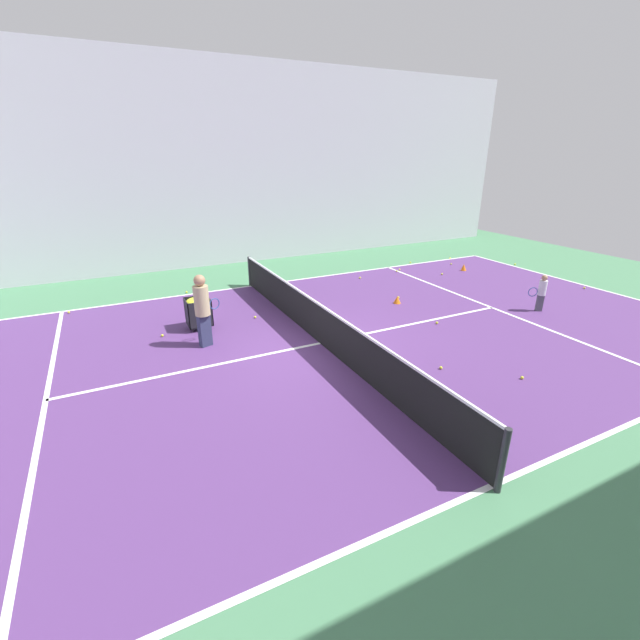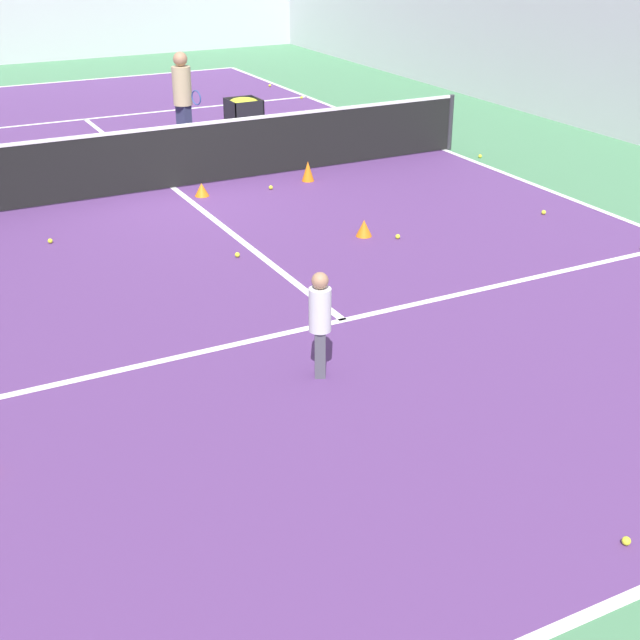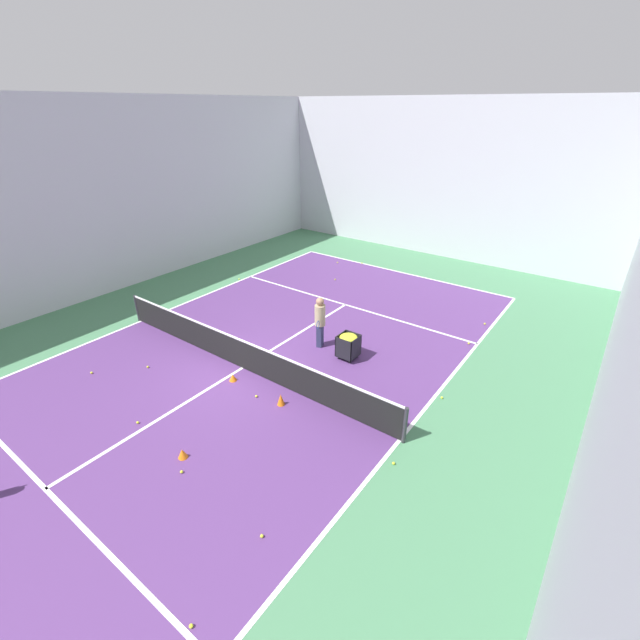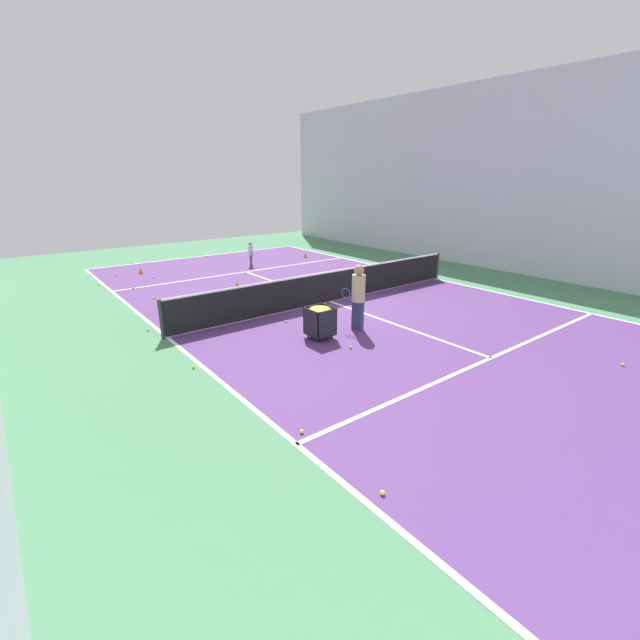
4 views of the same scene
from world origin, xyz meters
name	(u,v)px [view 4 (image 4 of 4)]	position (x,y,z in m)	size (l,w,h in m)	color
ground_plane	(331,302)	(0.00, 0.00, 0.00)	(32.63, 32.63, 0.00)	#477F56
court_playing_area	(331,302)	(0.00, 0.00, 0.00)	(10.95, 21.42, 0.00)	#563370
line_baseline_near	(202,256)	(0.00, -10.71, 0.01)	(10.95, 0.10, 0.00)	white
line_sideline_left	(435,279)	(-5.47, 0.00, 0.01)	(0.10, 21.42, 0.00)	white
line_sideline_right	(167,338)	(5.47, 0.00, 0.01)	(0.10, 21.42, 0.00)	white
line_service_near	(246,272)	(0.00, -5.89, 0.01)	(10.95, 0.10, 0.00)	white
line_service_far	(491,358)	(0.00, 5.89, 0.01)	(10.95, 0.10, 0.00)	white
line_centre_service	(331,302)	(0.00, 0.00, 0.01)	(0.10, 11.78, 0.00)	white
hall_enclosure_left	(497,178)	(-9.15, 0.00, 3.91)	(0.15, 28.93, 7.82)	silver
tennis_net	(331,286)	(0.00, 0.00, 0.54)	(11.25, 0.10, 1.04)	#2D2D33
player_near_baseline	(251,252)	(-0.83, -6.90, 0.64)	(0.31, 0.57, 1.11)	#4C4C56
coach_at_net	(358,293)	(1.14, 2.56, 1.03)	(0.45, 0.69, 1.80)	#2D3351
ball_cart	(320,316)	(2.35, 2.46, 0.61)	(0.61, 0.63, 0.85)	black
training_cone_0	(237,285)	(1.64, -3.53, 0.12)	(0.23, 0.23, 0.24)	orange
training_cone_1	(313,296)	(0.27, -0.65, 0.11)	(0.23, 0.23, 0.21)	orange
training_cone_2	(263,304)	(2.19, -0.67, 0.17)	(0.21, 0.21, 0.34)	orange
training_cone_3	(305,255)	(-4.09, -7.11, 0.12)	(0.20, 0.20, 0.24)	orange
training_cone_4	(141,271)	(3.74, -8.34, 0.13)	(0.22, 0.22, 0.26)	orange
tennis_ball_0	(148,330)	(5.72, -0.80, 0.04)	(0.07, 0.07, 0.07)	yellow
tennis_ball_1	(205,257)	(-0.03, -10.29, 0.04)	(0.07, 0.07, 0.07)	yellow
tennis_ball_2	(282,280)	(-0.29, -3.48, 0.04)	(0.07, 0.07, 0.07)	yellow
tennis_ball_3	(350,281)	(-2.41, -1.77, 0.04)	(0.07, 0.07, 0.07)	yellow
tennis_ball_4	(623,365)	(-1.91, 7.91, 0.04)	(0.07, 0.07, 0.07)	yellow
tennis_ball_5	(132,263)	(3.44, -10.94, 0.04)	(0.07, 0.07, 0.07)	yellow
tennis_ball_6	(350,347)	(2.18, 3.46, 0.04)	(0.07, 0.07, 0.07)	yellow
tennis_ball_7	(302,431)	(5.23, 5.70, 0.04)	(0.07, 0.07, 0.07)	yellow
tennis_ball_8	(286,322)	(2.37, 0.89, 0.04)	(0.07, 0.07, 0.07)	yellow
tennis_ball_9	(281,302)	(1.41, -0.84, 0.04)	(0.07, 0.07, 0.07)	yellow
tennis_ball_10	(154,298)	(4.56, -3.96, 0.04)	(0.07, 0.07, 0.07)	yellow
tennis_ball_12	(91,275)	(5.53, -9.26, 0.04)	(0.07, 0.07, 0.07)	yellow
tennis_ball_13	(572,307)	(-5.60, 5.27, 0.04)	(0.07, 0.07, 0.07)	yellow
tennis_ball_14	(128,287)	(4.89, -6.03, 0.04)	(0.07, 0.07, 0.07)	yellow
tennis_ball_15	(98,285)	(5.66, -7.16, 0.04)	(0.07, 0.07, 0.07)	yellow
tennis_ball_16	(224,287)	(2.00, -3.86, 0.04)	(0.07, 0.07, 0.07)	yellow
tennis_ball_17	(154,278)	(3.59, -7.09, 0.04)	(0.07, 0.07, 0.07)	yellow
tennis_ball_18	(117,275)	(4.68, -8.55, 0.04)	(0.07, 0.07, 0.07)	yellow
tennis_ball_19	(383,493)	(5.21, 7.51, 0.04)	(0.07, 0.07, 0.07)	yellow
tennis_ball_20	(133,288)	(4.75, -5.78, 0.04)	(0.07, 0.07, 0.07)	yellow
tennis_ball_21	(193,367)	(5.67, 2.22, 0.04)	(0.07, 0.07, 0.07)	yellow
tennis_ball_22	(350,272)	(-3.51, -2.99, 0.04)	(0.07, 0.07, 0.07)	yellow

